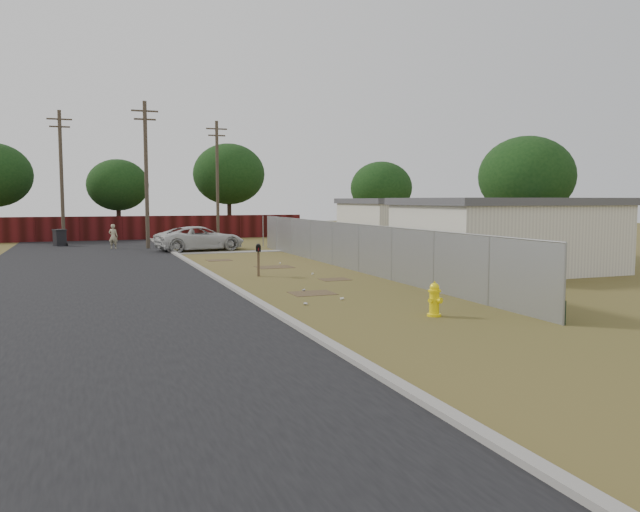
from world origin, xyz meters
name	(u,v)px	position (x,y,z in m)	size (l,w,h in m)	color
ground	(289,275)	(0.00, 0.00, 0.00)	(120.00, 120.00, 0.00)	brown
street	(105,262)	(-6.76, 8.05, 0.02)	(15.10, 60.00, 0.12)	black
chainlink_fence	(350,251)	(3.12, 1.03, 0.80)	(0.10, 27.06, 2.02)	gray
privacy_fence	(108,228)	(-6.00, 25.00, 0.90)	(30.00, 0.12, 1.80)	#4F1012
utility_poles	(145,175)	(-3.67, 20.67, 4.69)	(12.60, 8.24, 9.00)	brown
houses	(453,229)	(9.70, 3.13, 1.56)	(9.30, 17.24, 3.10)	beige
horizon_trees	(203,178)	(0.84, 23.56, 4.63)	(33.32, 31.94, 7.78)	#322016
fire_hydrant	(434,300)	(0.82, -9.85, 0.43)	(0.48, 0.48, 0.92)	yellow
mailbox	(258,251)	(-1.25, 0.00, 1.02)	(0.31, 0.56, 1.29)	brown
pickup_truck	(200,238)	(-1.22, 13.36, 0.73)	(2.41, 5.24, 1.46)	silver
pedestrian	(113,237)	(-6.02, 16.42, 0.77)	(0.56, 0.37, 1.54)	tan
trash_bin	(60,238)	(-9.19, 20.09, 0.57)	(0.97, 0.94, 1.10)	black
scattered_litter	(306,283)	(-0.24, -2.82, 0.04)	(2.81, 11.45, 0.07)	white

